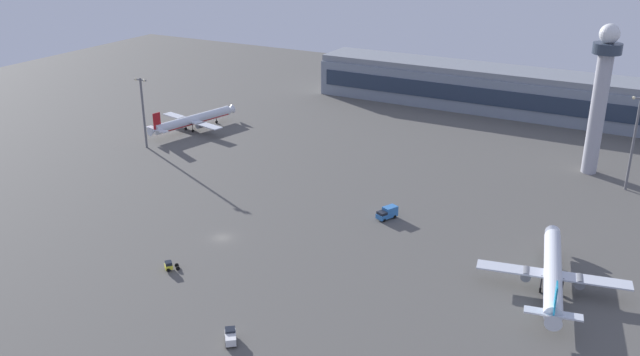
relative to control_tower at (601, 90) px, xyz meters
The scene contains 10 objects.
ground_plane 115.11m from the control_tower, 128.40° to the right, with size 416.00×416.00×0.00m, color #56544F.
terminal_building 71.13m from the control_tower, 129.60° to the left, with size 140.18×22.40×16.40m.
control_tower is the anchor object (origin of this frame).
airplane_taxiway_distant 77.74m from the control_tower, 86.92° to the right, with size 30.56×39.03×10.07m.
airplane_mid_apron 133.54m from the control_tower, 169.57° to the right, with size 28.82×36.79×9.52m.
cargo_loader 131.22m from the control_tower, 109.54° to the right, with size 4.09×4.47×2.25m.
catering_truck 74.81m from the control_tower, 123.81° to the right, with size 4.43×6.12×3.05m.
pushback_tug 129.73m from the control_tower, 123.55° to the right, with size 3.37×3.51×2.05m.
apron_light_east 139.48m from the control_tower, 160.57° to the right, with size 4.80×0.90×23.23m.
apron_light_west 17.60m from the control_tower, 39.59° to the right, with size 4.80×0.90×26.78m.
Camera 1 is at (91.13, -117.32, 73.56)m, focal length 38.42 mm.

